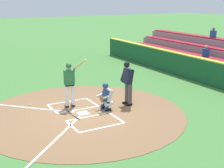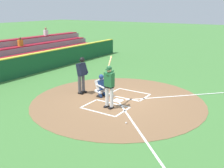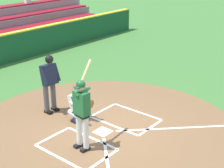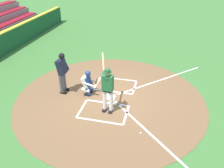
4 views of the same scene
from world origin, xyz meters
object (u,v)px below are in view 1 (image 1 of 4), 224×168
(batter, at_px, (70,82))
(plate_umpire, at_px, (128,80))
(catcher, at_px, (106,96))
(baseball, at_px, (30,105))

(batter, bearing_deg, plate_umpire, -111.91)
(batter, relative_size, plate_umpire, 1.14)
(catcher, bearing_deg, batter, 48.20)
(batter, bearing_deg, catcher, -131.80)
(catcher, xyz_separation_m, plate_umpire, (0.12, -1.09, 0.49))
(catcher, bearing_deg, baseball, 51.61)
(batter, height_order, catcher, batter)
(batter, distance_m, catcher, 1.60)
(catcher, distance_m, plate_umpire, 1.20)
(baseball, bearing_deg, catcher, -128.39)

